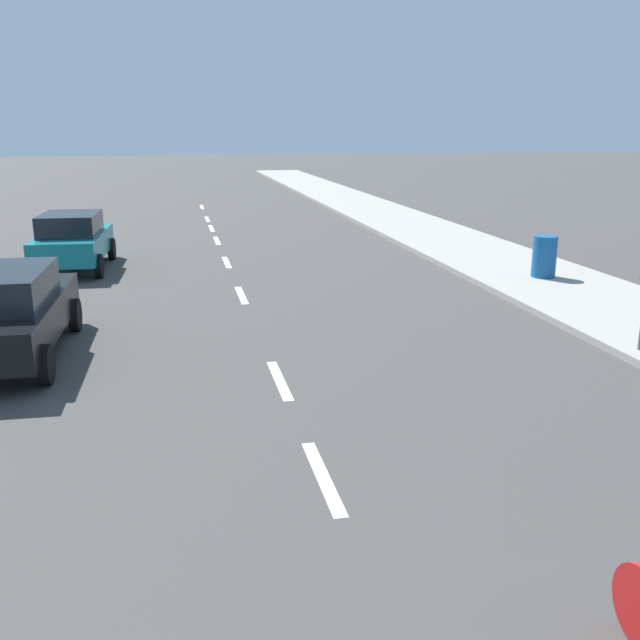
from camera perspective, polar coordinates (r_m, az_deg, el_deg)
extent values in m
plane|color=#423F3D|center=(20.21, -7.37, 4.26)|extent=(160.00, 160.00, 0.00)
cube|color=#9E998E|center=(23.94, 10.91, 6.01)|extent=(3.60, 80.00, 0.14)
cube|color=white|center=(8.24, 0.23, -12.51)|extent=(0.16, 1.80, 0.01)
cube|color=white|center=(11.15, -3.28, -4.85)|extent=(0.16, 1.80, 0.01)
cube|color=white|center=(16.77, -6.35, 2.01)|extent=(0.16, 1.80, 0.01)
cube|color=white|center=(20.91, -7.53, 4.64)|extent=(0.16, 1.80, 0.01)
cube|color=white|center=(24.97, -8.31, 6.35)|extent=(0.16, 1.80, 0.01)
cube|color=white|center=(28.05, -8.75, 7.32)|extent=(0.16, 1.80, 0.01)
cube|color=white|center=(30.86, -9.07, 8.03)|extent=(0.16, 1.80, 0.01)
cube|color=white|center=(35.59, -9.50, 8.97)|extent=(0.16, 1.80, 0.01)
cylinder|color=red|center=(6.28, 24.41, -20.35)|extent=(0.06, 0.66, 0.66)
cube|color=black|center=(13.17, -24.21, 0.09)|extent=(1.98, 4.47, 0.64)
cylinder|color=black|center=(14.50, -19.16, 0.40)|extent=(0.20, 0.64, 0.64)
cylinder|color=black|center=(11.66, -21.26, -3.36)|extent=(0.20, 0.64, 0.64)
cube|color=#14727A|center=(20.78, -19.25, 5.77)|extent=(1.86, 4.04, 0.64)
cube|color=black|center=(20.50, -19.49, 7.33)|extent=(1.57, 2.13, 0.56)
cylinder|color=black|center=(22.30, -20.70, 5.27)|extent=(0.21, 0.65, 0.64)
cylinder|color=black|center=(22.02, -16.45, 5.52)|extent=(0.21, 0.65, 0.64)
cylinder|color=black|center=(19.71, -22.19, 3.91)|extent=(0.21, 0.65, 0.64)
cylinder|color=black|center=(19.40, -17.40, 4.18)|extent=(0.21, 0.65, 0.64)
cylinder|color=#14518C|center=(18.83, 17.63, 4.90)|extent=(0.60, 0.60, 1.04)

